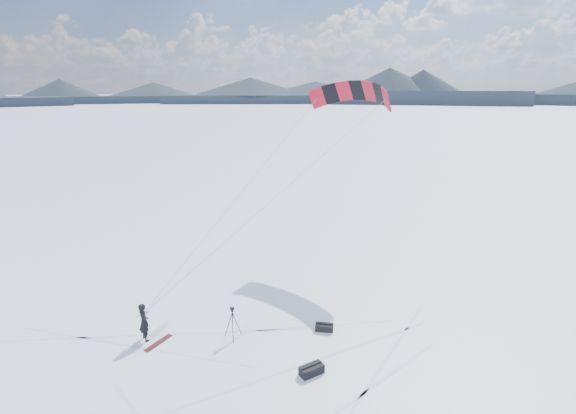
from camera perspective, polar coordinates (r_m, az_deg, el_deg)
ground at (r=17.00m, az=-5.85°, el=-19.84°), size 1800.00×1800.00×0.00m
horizon_hills at (r=14.78m, az=-6.35°, el=-4.98°), size 704.00×704.42×10.54m
snow_tracks at (r=17.12m, az=-4.84°, el=-19.49°), size 17.62×10.25×0.01m
snowkiter at (r=18.85m, az=-18.87°, el=-16.77°), size 0.46×0.64×1.63m
snowboard at (r=18.45m, az=-17.29°, el=-17.31°), size 1.29×0.82×0.04m
tripod at (r=17.71m, az=-7.61°, el=-14.85°), size 0.64×0.72×1.39m
gear_bag_a at (r=16.09m, az=3.24°, el=-21.33°), size 0.90×0.45×0.39m
gear_bag_b at (r=18.48m, az=4.98°, el=-16.04°), size 0.81×0.79×0.35m
power_kite at (r=25.86m, az=8.82°, el=14.85°), size 15.18×6.21×9.25m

